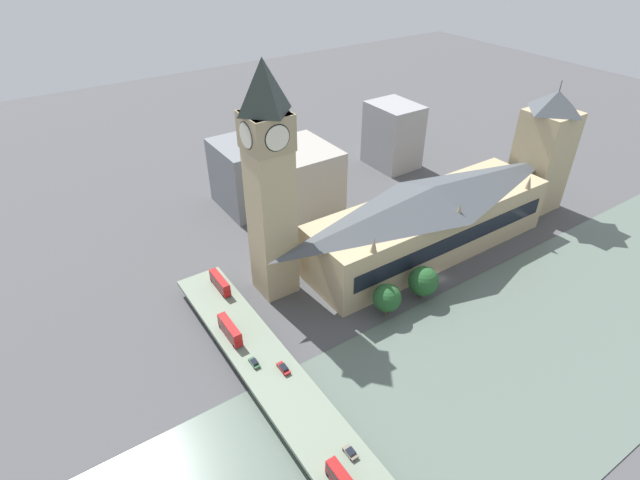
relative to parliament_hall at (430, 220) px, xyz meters
name	(u,v)px	position (x,y,z in m)	size (l,w,h in m)	color
ground_plane	(442,279)	(-16.11, 8.00, -13.36)	(600.00, 600.00, 0.00)	#4C4C4F
river_water	(539,347)	(-55.69, 8.00, -13.21)	(67.15, 360.00, 0.30)	slate
parliament_hall	(430,220)	(0.00, 0.00, 0.00)	(26.68, 97.35, 26.91)	tan
clock_tower	(269,179)	(12.04, 58.59, 27.77)	(13.04, 13.04, 76.37)	tan
victoria_tower	(543,152)	(0.06, -61.54, 11.61)	(17.72, 17.72, 53.94)	tan
road_bridge	(342,466)	(-55.69, 79.89, -9.26)	(166.30, 14.79, 5.02)	#5D6A59
double_decker_bus_lead	(220,282)	(16.01, 76.69, -5.77)	(11.39, 2.47, 4.64)	red
double_decker_bus_mid	(230,329)	(-5.62, 83.38, -5.62)	(11.52, 2.56, 4.92)	red
car_northbound_lead	(254,363)	(-18.90, 82.62, -7.67)	(4.13, 1.74, 1.36)	#2D5638
car_southbound_tail	(284,368)	(-25.06, 77.04, -7.62)	(4.77, 1.84, 1.45)	maroon
car_southbound_extra	(350,452)	(-54.84, 76.96, -7.65)	(3.84, 1.92, 1.35)	slate
city_block_west	(245,176)	(68.11, 41.01, 0.81)	(28.53, 21.04, 28.33)	slate
city_block_center	(393,135)	(65.24, -38.00, 2.07)	(24.47, 19.74, 30.86)	#939399
city_block_east	(302,180)	(50.63, 23.52, 1.16)	(30.03, 23.95, 29.03)	#A39E93
tree_embankment_near	(423,281)	(-19.63, 21.19, -6.26)	(9.89, 9.89, 12.06)	brown
tree_embankment_mid	(387,298)	(-19.42, 36.37, -6.35)	(8.99, 8.99, 11.52)	brown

